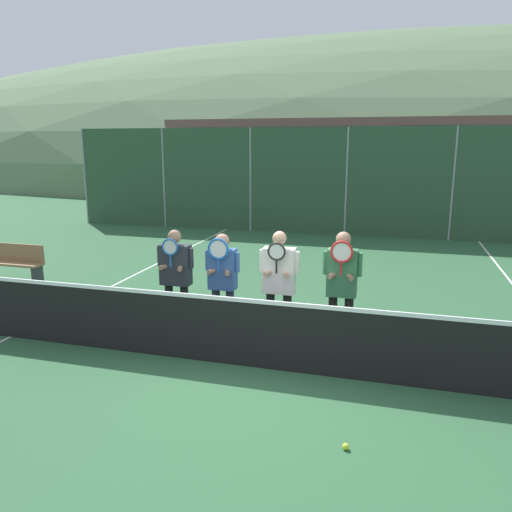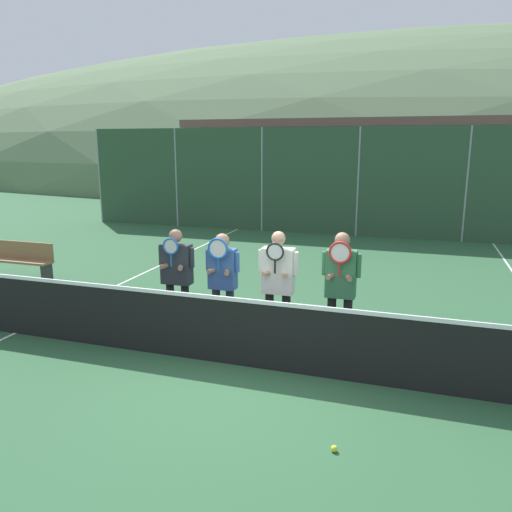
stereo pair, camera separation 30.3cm
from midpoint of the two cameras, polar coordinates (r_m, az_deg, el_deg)
The scene contains 15 objects.
ground_plane at distance 7.11m, azimuth -0.40°, elevation -12.71°, with size 120.00×120.00×0.00m, color #2D5B38.
hill_distant at distance 61.69m, azimuth 14.31°, elevation 9.59°, with size 137.94×76.64×26.82m.
clubhouse_building at distance 25.18m, azimuth 8.65°, elevation 10.45°, with size 15.48×5.50×4.12m.
fence_back at distance 16.95m, azimuth 9.78°, elevation 8.32°, with size 19.98×0.06×3.58m.
tennis_net at distance 6.91m, azimuth -0.40°, elevation -8.87°, with size 11.39×0.09×1.09m.
court_line_left_sideline at distance 11.39m, azimuth -16.92°, elevation -3.34°, with size 0.05×16.00×0.01m, color white.
player_leftmost at distance 8.15m, azimuth -10.23°, elevation -1.86°, with size 0.62×0.34×1.72m.
player_center_left at distance 7.84m, azimuth -4.97°, elevation -2.30°, with size 0.56×0.34×1.70m.
player_center_right at distance 7.45m, azimuth 1.48°, elevation -2.74°, with size 0.61×0.34×1.80m.
player_rightmost at distance 7.33m, azimuth 8.60°, elevation -2.98°, with size 0.56×0.34×1.83m.
car_far_left at distance 21.44m, azimuth -4.93°, elevation 7.09°, with size 4.64×1.91×1.86m.
car_left_of_center at distance 20.53m, azimuth 8.79°, elevation 6.73°, with size 4.65×1.96×1.85m.
car_center at distance 20.45m, azimuth 22.35°, elevation 5.72°, with size 4.18×1.91×1.71m.
bench_courtside at distance 12.62m, azimuth -27.07°, elevation -0.50°, with size 1.75×0.36×0.85m.
tennis_ball_on_court at distance 5.50m, azimuth 8.55°, elevation -20.75°, with size 0.07×0.07×0.07m.
Camera 1 is at (1.65, -6.21, 3.06)m, focal length 35.00 mm.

